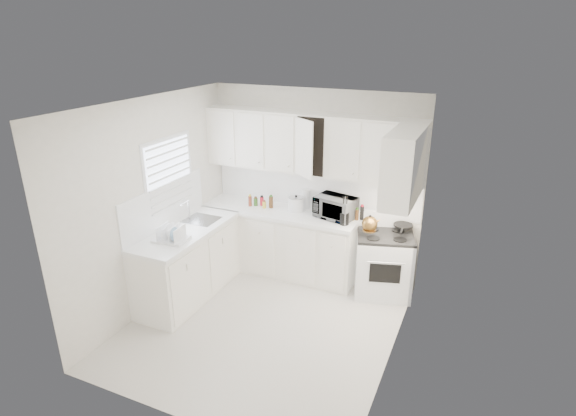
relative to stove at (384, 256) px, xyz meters
The scene contains 33 objects.
floor 1.78m from the stove, 131.14° to the right, with size 3.20×3.20×0.00m, color silver.
ceiling 2.66m from the stove, 131.14° to the right, with size 3.20×3.20×0.00m, color white.
wall_back 1.38m from the stove, 163.74° to the left, with size 3.00×3.00×0.00m, color white.
wall_front 3.17m from the stove, 111.18° to the right, with size 3.00×3.00×0.00m, color white.
wall_left 3.00m from the stove, 153.99° to the right, with size 3.20×3.20×0.00m, color white.
wall_right 1.53m from the stove, 73.15° to the right, with size 3.20×3.20×0.00m, color white.
window_blinds 2.93m from the stove, 160.37° to the right, with size 0.06×0.96×1.06m, color white, non-canonical shape.
lower_cabinets_back 1.51m from the stove, behind, with size 2.22×0.60×0.90m, color white, non-canonical shape.
lower_cabinets_left 2.55m from the stove, 155.08° to the right, with size 0.60×1.60×0.90m, color white, non-canonical shape.
countertop_back 1.55m from the stove, behind, with size 2.24×0.64×0.05m, color white.
countertop_left 2.57m from the stove, 154.98° to the right, with size 0.64×1.62×0.05m, color white.
backsplash_back 1.34m from the stove, 164.22° to the left, with size 2.98×0.02×0.55m, color white.
backsplash_left 2.90m from the stove, 157.56° to the right, with size 0.02×1.60×0.55m, color white.
upper_cabinets_back 1.47m from the stove, behind, with size 3.00×0.33×0.80m, color white, non-canonical shape.
upper_cabinets_right 1.08m from the stove, 64.08° to the right, with size 0.33×0.90×0.80m, color white, non-canonical shape.
sink 2.47m from the stove, 162.53° to the right, with size 0.42×0.38×0.30m, color gray, non-canonical shape.
stove is the anchor object (origin of this frame).
tea_kettle 0.56m from the stove, 138.37° to the right, with size 0.25×0.21×0.23m, color olive, non-canonical shape.
frying_pan 0.48m from the stove, 41.63° to the left, with size 0.24×0.41×0.04m, color black, non-canonical shape.
microwave 0.92m from the stove, behind, with size 0.52×0.29×0.35m, color gray.
rice_cooker 1.39m from the stove, behind, with size 0.23×0.23×0.23m, color white, non-canonical shape.
paper_towel 1.34m from the stove, 168.48° to the left, with size 0.12×0.12×0.27m, color white.
utensil_crock 0.81m from the stove, 168.89° to the right, with size 0.13×0.13×0.40m, color black, non-canonical shape.
dish_rack 2.72m from the stove, 148.05° to the right, with size 0.39×0.29×0.21m, color white, non-canonical shape.
spice_left_0 2.02m from the stove, behind, with size 0.06×0.06×0.13m, color brown.
spice_left_1 1.95m from the stove, behind, with size 0.06×0.06×0.13m, color #346722.
spice_left_2 1.88m from the stove, behind, with size 0.06×0.06×0.13m, color red.
spice_left_3 1.80m from the stove, behind, with size 0.06×0.06×0.13m, color yellow.
spice_left_4 1.73m from the stove, behind, with size 0.06×0.06×0.13m, color #553418.
sauce_right_0 0.75m from the stove, 160.90° to the left, with size 0.06×0.06×0.19m, color red.
sauce_right_1 0.70m from the stove, 165.39° to the left, with size 0.06×0.06×0.19m, color yellow.
sauce_right_2 0.68m from the stove, 156.43° to the left, with size 0.06×0.06×0.19m, color #553418.
sauce_right_3 0.63m from the stove, 161.30° to the left, with size 0.06×0.06×0.19m, color black.
Camera 1 is at (2.17, -4.17, 3.31)m, focal length 28.92 mm.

